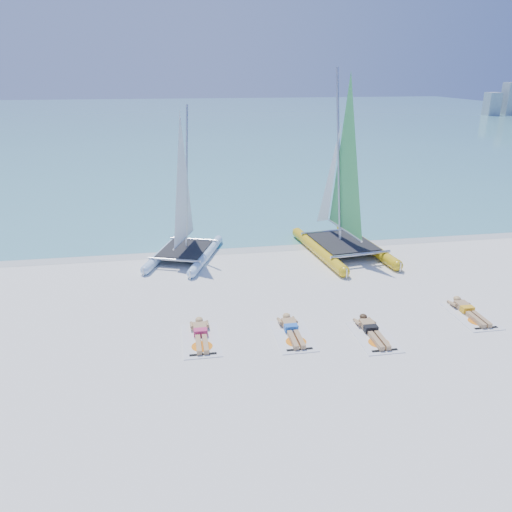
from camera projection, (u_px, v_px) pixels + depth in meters
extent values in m
plane|color=white|center=(278.00, 306.00, 15.43)|extent=(140.00, 140.00, 0.00)
cube|color=#71B5BD|center=(190.00, 119.00, 73.61)|extent=(140.00, 115.00, 0.01)
cube|color=beige|center=(250.00, 247.00, 20.51)|extent=(140.00, 1.40, 0.01)
cube|color=#A6AEB7|center=(492.00, 104.00, 79.55)|extent=(2.00, 2.00, 3.50)
cube|color=#A6AEB7|center=(510.00, 99.00, 79.75)|extent=(2.00, 2.00, 5.00)
cylinder|color=#C2DBFF|center=(164.00, 252.00, 19.46)|extent=(1.63, 3.73, 0.34)
cone|color=#C2DBFF|center=(181.00, 236.00, 21.41)|extent=(0.47, 0.57, 0.32)
cylinder|color=#C2DBFF|center=(206.00, 255.00, 19.17)|extent=(1.63, 3.73, 0.34)
cone|color=#C2DBFF|center=(220.00, 238.00, 21.13)|extent=(0.47, 0.57, 0.32)
cube|color=black|center=(185.00, 249.00, 19.25)|extent=(2.27, 2.55, 0.03)
cylinder|color=#B2B5B9|center=(187.00, 177.00, 18.96)|extent=(0.42, 0.98, 5.30)
cylinder|color=gold|center=(318.00, 250.00, 19.59)|extent=(0.96, 4.74, 0.42)
cone|color=gold|center=(295.00, 231.00, 21.94)|extent=(0.46, 0.65, 0.40)
cylinder|color=gold|center=(366.00, 245.00, 20.14)|extent=(0.96, 4.74, 0.42)
cone|color=gold|center=(339.00, 227.00, 22.49)|extent=(0.46, 0.65, 0.40)
cube|color=black|center=(343.00, 242.00, 19.78)|extent=(2.32, 2.82, 0.03)
cylinder|color=#B2B5B9|center=(339.00, 156.00, 19.40)|extent=(0.24, 1.25, 6.51)
cube|color=white|center=(201.00, 340.00, 13.44)|extent=(1.00, 1.85, 0.02)
cube|color=tan|center=(200.00, 329.00, 13.80)|extent=(0.36, 0.55, 0.17)
cube|color=#CD3064|center=(201.00, 332.00, 13.62)|extent=(0.37, 0.22, 0.17)
cube|color=tan|center=(202.00, 345.00, 13.08)|extent=(0.31, 0.85, 0.13)
sphere|color=tan|center=(199.00, 321.00, 14.13)|extent=(0.21, 0.21, 0.21)
ellipsoid|color=tan|center=(199.00, 320.00, 14.12)|extent=(0.22, 0.24, 0.15)
cube|color=white|center=(293.00, 336.00, 13.67)|extent=(1.00, 1.85, 0.02)
cube|color=tan|center=(289.00, 325.00, 14.03)|extent=(0.36, 0.55, 0.17)
cube|color=blue|center=(291.00, 328.00, 13.84)|extent=(0.37, 0.22, 0.17)
cube|color=tan|center=(296.00, 340.00, 13.30)|extent=(0.31, 0.85, 0.13)
sphere|color=tan|center=(287.00, 317.00, 14.36)|extent=(0.21, 0.21, 0.21)
ellipsoid|color=tan|center=(287.00, 316.00, 14.35)|extent=(0.22, 0.24, 0.15)
cube|color=white|center=(374.00, 336.00, 13.62)|extent=(1.00, 1.85, 0.02)
cube|color=tan|center=(368.00, 325.00, 13.98)|extent=(0.36, 0.55, 0.17)
cube|color=black|center=(371.00, 329.00, 13.80)|extent=(0.37, 0.22, 0.17)
cube|color=tan|center=(379.00, 341.00, 13.26)|extent=(0.31, 0.85, 0.13)
sphere|color=tan|center=(363.00, 318.00, 14.31)|extent=(0.21, 0.21, 0.21)
ellipsoid|color=#3A2715|center=(363.00, 317.00, 14.31)|extent=(0.22, 0.24, 0.15)
cube|color=white|center=(471.00, 316.00, 14.75)|extent=(1.00, 1.85, 0.02)
cube|color=tan|center=(464.00, 306.00, 15.11)|extent=(0.36, 0.55, 0.17)
cube|color=yellow|center=(467.00, 309.00, 14.92)|extent=(0.37, 0.22, 0.17)
cube|color=tan|center=(479.00, 320.00, 14.38)|extent=(0.31, 0.85, 0.13)
sphere|color=tan|center=(457.00, 300.00, 15.44)|extent=(0.21, 0.21, 0.21)
ellipsoid|color=tan|center=(457.00, 299.00, 15.43)|extent=(0.22, 0.24, 0.15)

